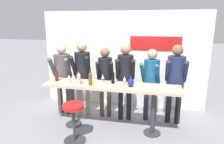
# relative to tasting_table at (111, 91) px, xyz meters

# --- Properties ---
(ground_plane) EXTENTS (40.00, 40.00, 0.00)m
(ground_plane) POSITION_rel_tasting_table_xyz_m (0.00, 0.00, -0.87)
(ground_plane) COLOR gray
(back_wall) EXTENTS (4.44, 0.12, 2.58)m
(back_wall) POSITION_rel_tasting_table_xyz_m (0.01, 1.45, 0.42)
(back_wall) COLOR silver
(back_wall) RESTS_ON ground_plane
(tasting_table) EXTENTS (2.84, 0.56, 1.02)m
(tasting_table) POSITION_rel_tasting_table_xyz_m (0.00, 0.00, 0.00)
(tasting_table) COLOR beige
(tasting_table) RESTS_ON ground_plane
(bar_stool) EXTENTS (0.43, 0.43, 0.78)m
(bar_stool) POSITION_rel_tasting_table_xyz_m (-0.60, -0.61, -0.35)
(bar_stool) COLOR #333338
(bar_stool) RESTS_ON ground_plane
(person_far_left) EXTENTS (0.53, 0.63, 1.78)m
(person_far_left) POSITION_rel_tasting_table_xyz_m (-1.33, 0.51, 0.22)
(person_far_left) COLOR #473D33
(person_far_left) RESTS_ON ground_plane
(person_left) EXTENTS (0.49, 0.61, 1.86)m
(person_left) POSITION_rel_tasting_table_xyz_m (-0.80, 0.49, 0.29)
(person_left) COLOR gray
(person_left) RESTS_ON ground_plane
(person_center_left) EXTENTS (0.45, 0.57, 1.72)m
(person_center_left) POSITION_rel_tasting_table_xyz_m (-0.27, 0.57, 0.20)
(person_center_left) COLOR #473D33
(person_center_left) RESTS_ON ground_plane
(person_center) EXTENTS (0.47, 0.60, 1.82)m
(person_center) POSITION_rel_tasting_table_xyz_m (0.22, 0.50, 0.26)
(person_center) COLOR black
(person_center) RESTS_ON ground_plane
(person_center_right) EXTENTS (0.48, 0.58, 1.71)m
(person_center_right) POSITION_rel_tasting_table_xyz_m (0.80, 0.57, 0.19)
(person_center_right) COLOR #23283D
(person_center_right) RESTS_ON ground_plane
(person_right) EXTENTS (0.48, 0.59, 1.82)m
(person_right) POSITION_rel_tasting_table_xyz_m (1.33, 0.58, 0.26)
(person_right) COLOR black
(person_right) RESTS_ON ground_plane
(wine_bottle_0) EXTENTS (0.08, 0.08, 0.28)m
(wine_bottle_0) POSITION_rel_tasting_table_xyz_m (-0.66, -0.13, 0.28)
(wine_bottle_0) COLOR #B7BCC1
(wine_bottle_0) RESTS_ON tasting_table
(wine_bottle_1) EXTENTS (0.07, 0.07, 0.32)m
(wine_bottle_1) POSITION_rel_tasting_table_xyz_m (0.02, 0.10, 0.29)
(wine_bottle_1) COLOR black
(wine_bottle_1) RESTS_ON tasting_table
(wine_bottle_2) EXTENTS (0.07, 0.07, 0.25)m
(wine_bottle_2) POSITION_rel_tasting_table_xyz_m (-1.23, 0.01, 0.27)
(wine_bottle_2) COLOR #4C1E0F
(wine_bottle_2) RESTS_ON tasting_table
(wine_bottle_3) EXTENTS (0.08, 0.08, 0.32)m
(wine_bottle_3) POSITION_rel_tasting_table_xyz_m (-0.41, -0.13, 0.29)
(wine_bottle_3) COLOR brown
(wine_bottle_3) RESTS_ON tasting_table
(wine_glass_0) EXTENTS (0.07, 0.07, 0.18)m
(wine_glass_0) POSITION_rel_tasting_table_xyz_m (-0.21, 0.11, 0.27)
(wine_glass_0) COLOR silver
(wine_glass_0) RESTS_ON tasting_table
(wine_glass_1) EXTENTS (0.07, 0.07, 0.18)m
(wine_glass_1) POSITION_rel_tasting_table_xyz_m (0.27, 0.06, 0.27)
(wine_glass_1) COLOR silver
(wine_glass_1) RESTS_ON tasting_table
(wine_glass_2) EXTENTS (0.07, 0.07, 0.18)m
(wine_glass_2) POSITION_rel_tasting_table_xyz_m (-0.91, -0.05, 0.27)
(wine_glass_2) COLOR silver
(wine_glass_2) RESTS_ON tasting_table
(decorative_vase) EXTENTS (0.13, 0.13, 0.22)m
(decorative_vase) POSITION_rel_tasting_table_xyz_m (0.41, -0.05, 0.24)
(decorative_vase) COLOR navy
(decorative_vase) RESTS_ON tasting_table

